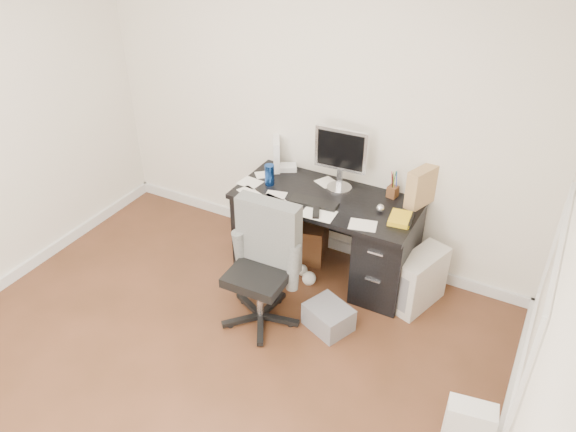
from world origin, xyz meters
The scene contains 18 objects.
ground centered at (0.00, 0.00, 0.00)m, with size 4.00×4.00×0.00m, color #432715.
room_shell centered at (0.03, 0.03, 1.66)m, with size 4.02×4.02×2.71m.
desk centered at (0.30, 1.65, 0.40)m, with size 1.50×0.70×0.75m.
loose_papers centered at (0.10, 1.60, 0.75)m, with size 1.10×0.60×0.00m, color white, non-canonical shape.
lcd_monitor centered at (0.33, 1.82, 1.02)m, with size 0.44×0.25×0.55m, color silver, non-canonical shape.
keyboard centered at (0.25, 1.51, 0.76)m, with size 0.39×0.13×0.02m, color black.
computer_mouse centered at (0.76, 1.64, 0.78)m, with size 0.07×0.07×0.07m, color silver.
travel_mug centered at (-0.21, 1.61, 0.84)m, with size 0.08×0.08×0.18m, color navy.
white_binder centered at (-0.30, 1.90, 0.89)m, with size 0.11×0.24×0.27m, color white.
magazine_file centered at (0.99, 1.89, 0.91)m, with size 0.14×0.27×0.32m, color #A78751.
pen_cup centered at (0.76, 1.91, 0.86)m, with size 0.09×0.09×0.23m, color #502817, non-canonical shape.
yellow_book centered at (0.94, 1.60, 0.77)m, with size 0.16×0.21×0.04m, color gold.
paper_remote centered at (0.35, 1.39, 0.76)m, with size 0.26×0.21×0.02m, color white, non-canonical shape.
office_chair centered at (0.13, 0.85, 0.50)m, with size 0.57×0.57×1.00m, color #4A4C4A, non-canonical shape.
pc_tower centered at (1.15, 1.62, 0.24)m, with size 0.21×0.48×0.48m, color #BBB4A9.
shopping_bag centered at (1.81, 0.46, 0.19)m, with size 0.28×0.20×0.38m, color white.
wicker_basket centered at (0.06, 1.77, 0.18)m, with size 0.36×0.36×0.36m, color #512C18.
desk_printer centered at (0.63, 1.03, 0.10)m, with size 0.33×0.27×0.20m, color slate.
Camera 1 is at (1.86, -1.93, 3.10)m, focal length 35.00 mm.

